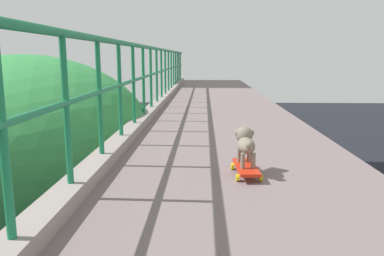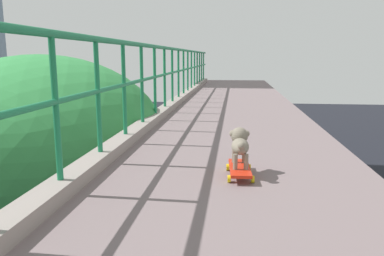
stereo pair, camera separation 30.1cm
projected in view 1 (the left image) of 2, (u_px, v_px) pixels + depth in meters
name	position (u px, v px, depth m)	size (l,w,h in m)	color
city_bus	(25.00, 164.00, 19.90)	(2.48, 11.86, 3.03)	#224D82
roadside_tree_mid	(29.00, 152.00, 5.95)	(3.88, 3.88, 7.25)	#4B3627
toy_skateboard	(246.00, 168.00, 3.16)	(0.23, 0.50, 0.08)	red
small_dog	(246.00, 142.00, 3.19)	(0.17, 0.39, 0.30)	gray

